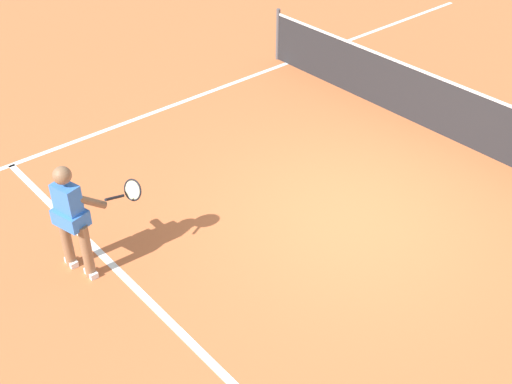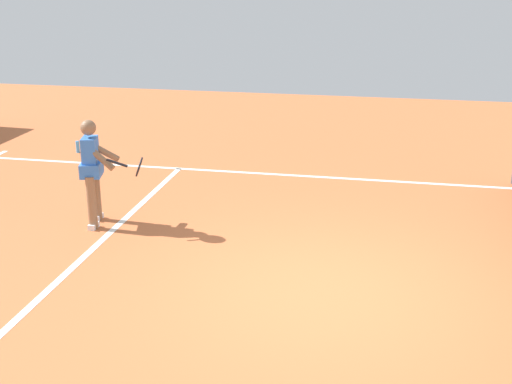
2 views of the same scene
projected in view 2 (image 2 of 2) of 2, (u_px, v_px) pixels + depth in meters
The scene contains 5 objects.
ground_plane at pixel (322, 291), 7.79m from camera, with size 24.62×24.62×0.00m, color #C66638.
service_line_marking at pixel (72, 268), 8.37m from camera, with size 8.79×0.10×0.01m, color white.
sideline_left_marking at pixel (349, 179), 11.86m from camera, with size 0.10×16.94×0.01m, color white.
tennis_player at pixel (93, 169), 9.52m from camera, with size 0.67×1.06×1.55m.
water_bottle at pixel (78, 147), 13.49m from camera, with size 0.07×0.07×0.24m, color #4C9EE5.
Camera 2 is at (7.02, 0.63, 3.59)m, focal length 47.10 mm.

